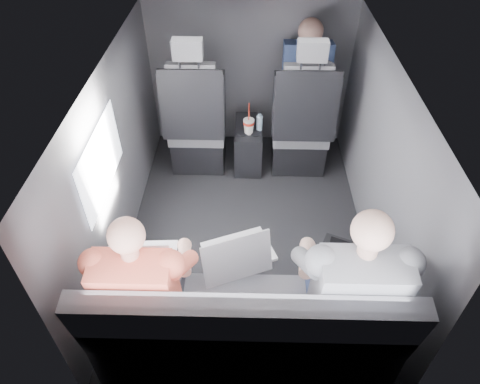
{
  "coord_description": "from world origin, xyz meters",
  "views": [
    {
      "loc": [
        0.0,
        -2.31,
        2.47
      ],
      "look_at": [
        -0.05,
        -0.05,
        0.45
      ],
      "focal_mm": 32.0,
      "sensor_mm": 36.0,
      "label": 1
    }
  ],
  "objects_px": {
    "laptop_white": "(146,259)",
    "laptop_silver": "(238,254)",
    "laptop_black": "(353,260)",
    "passenger_rear_right": "(348,285)",
    "water_bottle": "(259,123)",
    "passenger_front_right": "(306,78)",
    "rear_bench": "(245,332)",
    "front_seat_right": "(300,129)",
    "front_seat_left": "(197,128)",
    "center_console": "(248,145)",
    "soda_cup": "(249,126)",
    "passenger_rear_left": "(147,283)"
  },
  "relations": [
    {
      "from": "laptop_white",
      "to": "laptop_silver",
      "type": "relative_size",
      "value": 0.7
    },
    {
      "from": "rear_bench",
      "to": "laptop_silver",
      "type": "relative_size",
      "value": 3.45
    },
    {
      "from": "rear_bench",
      "to": "laptop_black",
      "type": "bearing_deg",
      "value": 24.52
    },
    {
      "from": "passenger_rear_right",
      "to": "passenger_front_right",
      "type": "relative_size",
      "value": 1.49
    },
    {
      "from": "laptop_black",
      "to": "passenger_rear_left",
      "type": "bearing_deg",
      "value": -171.25
    },
    {
      "from": "water_bottle",
      "to": "laptop_silver",
      "type": "bearing_deg",
      "value": -94.95
    },
    {
      "from": "center_console",
      "to": "passenger_rear_right",
      "type": "bearing_deg",
      "value": -74.09
    },
    {
      "from": "water_bottle",
      "to": "laptop_black",
      "type": "distance_m",
      "value": 1.7
    },
    {
      "from": "center_console",
      "to": "laptop_black",
      "type": "bearing_deg",
      "value": -70.81
    },
    {
      "from": "passenger_rear_left",
      "to": "laptop_black",
      "type": "bearing_deg",
      "value": 8.75
    },
    {
      "from": "soda_cup",
      "to": "passenger_rear_right",
      "type": "relative_size",
      "value": 0.23
    },
    {
      "from": "passenger_rear_left",
      "to": "passenger_front_right",
      "type": "relative_size",
      "value": 1.41
    },
    {
      "from": "laptop_black",
      "to": "passenger_rear_right",
      "type": "height_order",
      "value": "passenger_rear_right"
    },
    {
      "from": "front_seat_right",
      "to": "laptop_black",
      "type": "relative_size",
      "value": 2.98
    },
    {
      "from": "water_bottle",
      "to": "passenger_rear_left",
      "type": "relative_size",
      "value": 0.13
    },
    {
      "from": "rear_bench",
      "to": "water_bottle",
      "type": "relative_size",
      "value": 10.42
    },
    {
      "from": "laptop_black",
      "to": "passenger_rear_right",
      "type": "distance_m",
      "value": 0.18
    },
    {
      "from": "front_seat_left",
      "to": "passenger_rear_right",
      "type": "height_order",
      "value": "front_seat_left"
    },
    {
      "from": "center_console",
      "to": "passenger_front_right",
      "type": "xyz_separation_m",
      "value": [
        0.48,
        0.22,
        0.55
      ]
    },
    {
      "from": "rear_bench",
      "to": "laptop_silver",
      "type": "bearing_deg",
      "value": 99.29
    },
    {
      "from": "laptop_black",
      "to": "front_seat_right",
      "type": "bearing_deg",
      "value": 94.66
    },
    {
      "from": "front_seat_right",
      "to": "laptop_black",
      "type": "bearing_deg",
      "value": -85.34
    },
    {
      "from": "laptop_silver",
      "to": "passenger_rear_right",
      "type": "xyz_separation_m",
      "value": [
        0.57,
        -0.19,
        0.0
      ]
    },
    {
      "from": "laptop_white",
      "to": "laptop_black",
      "type": "bearing_deg",
      "value": 1.1
    },
    {
      "from": "laptop_black",
      "to": "passenger_front_right",
      "type": "bearing_deg",
      "value": 93.0
    },
    {
      "from": "laptop_white",
      "to": "laptop_silver",
      "type": "height_order",
      "value": "laptop_silver"
    },
    {
      "from": "water_bottle",
      "to": "laptop_black",
      "type": "xyz_separation_m",
      "value": [
        0.49,
        -1.62,
        0.16
      ]
    },
    {
      "from": "water_bottle",
      "to": "passenger_front_right",
      "type": "height_order",
      "value": "passenger_front_right"
    },
    {
      "from": "front_seat_right",
      "to": "soda_cup",
      "type": "xyz_separation_m",
      "value": [
        -0.45,
        -0.07,
        0.07
      ]
    },
    {
      "from": "front_seat_left",
      "to": "passenger_front_right",
      "type": "xyz_separation_m",
      "value": [
        0.93,
        0.26,
        0.35
      ]
    },
    {
      "from": "water_bottle",
      "to": "passenger_front_right",
      "type": "distance_m",
      "value": 0.55
    },
    {
      "from": "laptop_black",
      "to": "soda_cup",
      "type": "bearing_deg",
      "value": 110.38
    },
    {
      "from": "passenger_rear_left",
      "to": "passenger_rear_right",
      "type": "relative_size",
      "value": 0.95
    },
    {
      "from": "front_seat_right",
      "to": "passenger_rear_right",
      "type": "height_order",
      "value": "front_seat_right"
    },
    {
      "from": "front_seat_left",
      "to": "laptop_black",
      "type": "xyz_separation_m",
      "value": [
        1.03,
        -1.64,
        0.23
      ]
    },
    {
      "from": "center_console",
      "to": "laptop_silver",
      "type": "distance_m",
      "value": 1.71
    },
    {
      "from": "front_seat_right",
      "to": "passenger_rear_right",
      "type": "xyz_separation_m",
      "value": [
        0.08,
        -1.81,
        0.24
      ]
    },
    {
      "from": "laptop_silver",
      "to": "water_bottle",
      "type": "bearing_deg",
      "value": 85.05
    },
    {
      "from": "passenger_rear_right",
      "to": "laptop_silver",
      "type": "bearing_deg",
      "value": 161.44
    },
    {
      "from": "laptop_black",
      "to": "passenger_rear_left",
      "type": "distance_m",
      "value": 1.12
    },
    {
      "from": "laptop_black",
      "to": "passenger_rear_right",
      "type": "xyz_separation_m",
      "value": [
        -0.06,
        -0.17,
        0.0
      ]
    },
    {
      "from": "front_seat_right",
      "to": "water_bottle",
      "type": "xyz_separation_m",
      "value": [
        -0.36,
        -0.01,
        0.07
      ]
    },
    {
      "from": "rear_bench",
      "to": "laptop_silver",
      "type": "distance_m",
      "value": 0.44
    },
    {
      "from": "front_seat_right",
      "to": "water_bottle",
      "type": "height_order",
      "value": "front_seat_right"
    },
    {
      "from": "center_console",
      "to": "water_bottle",
      "type": "height_order",
      "value": "water_bottle"
    },
    {
      "from": "soda_cup",
      "to": "water_bottle",
      "type": "height_order",
      "value": "soda_cup"
    },
    {
      "from": "center_console",
      "to": "laptop_white",
      "type": "relative_size",
      "value": 1.49
    },
    {
      "from": "center_console",
      "to": "soda_cup",
      "type": "bearing_deg",
      "value": -89.87
    },
    {
      "from": "front_seat_right",
      "to": "laptop_black",
      "type": "distance_m",
      "value": 1.66
    },
    {
      "from": "laptop_silver",
      "to": "passenger_front_right",
      "type": "distance_m",
      "value": 1.95
    }
  ]
}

